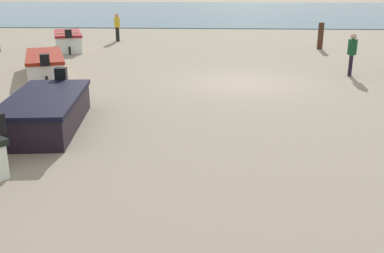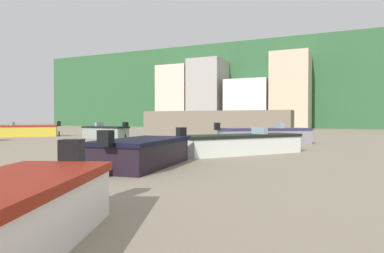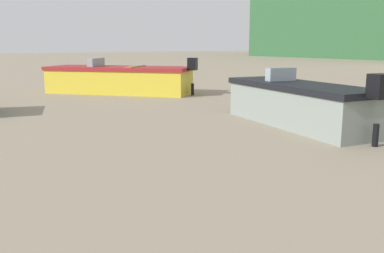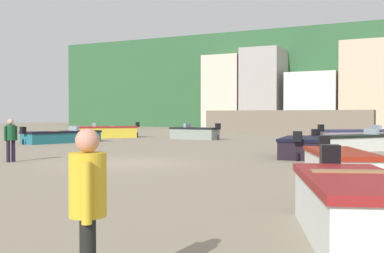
% 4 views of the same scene
% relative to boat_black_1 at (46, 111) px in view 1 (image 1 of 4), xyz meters
% --- Properties ---
extents(ground_plane, '(160.00, 160.00, 0.00)m').
position_rel_boat_black_1_xyz_m(ground_plane, '(-5.28, -5.39, -0.42)').
color(ground_plane, gray).
extents(tidal_water, '(80.00, 36.00, 0.06)m').
position_rel_boat_black_1_xyz_m(tidal_water, '(-5.28, -41.39, -0.39)').
color(tidal_water, slate).
rests_on(tidal_water, ground).
extents(boat_black_1, '(2.08, 4.11, 1.15)m').
position_rel_boat_black_1_xyz_m(boat_black_1, '(0.00, 0.00, 0.00)').
color(boat_black_1, black).
rests_on(boat_black_1, ground).
extents(boat_white_4, '(2.35, 3.67, 1.22)m').
position_rel_boat_black_1_xyz_m(boat_white_4, '(3.48, -12.90, 0.04)').
color(boat_white_4, silver).
rests_on(boat_white_4, ground).
extents(boat_white_7, '(2.65, 4.18, 1.11)m').
position_rel_boat_black_1_xyz_m(boat_white_7, '(2.39, -6.51, -0.02)').
color(boat_white_7, white).
rests_on(boat_white_7, ground).
extents(mooring_post_mid_beach, '(0.29, 0.29, 1.37)m').
position_rel_boat_black_1_xyz_m(mooring_post_mid_beach, '(-9.75, -13.80, 0.26)').
color(mooring_post_mid_beach, '#44281A').
rests_on(mooring_post_mid_beach, ground).
extents(beach_walker_foreground, '(0.41, 0.54, 1.62)m').
position_rel_boat_black_1_xyz_m(beach_walker_foreground, '(-9.41, -6.86, 0.53)').
color(beach_walker_foreground, black).
rests_on(beach_walker_foreground, ground).
extents(beach_walker_distant, '(0.47, 0.48, 1.62)m').
position_rel_boat_black_1_xyz_m(beach_walker_distant, '(1.57, -16.32, 0.53)').
color(beach_walker_distant, black).
rests_on(beach_walker_distant, ground).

